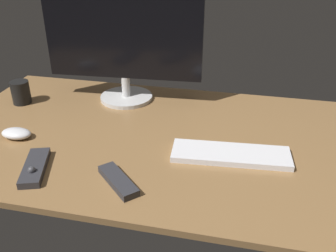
{
  "coord_description": "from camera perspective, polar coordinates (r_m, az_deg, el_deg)",
  "views": [
    {
      "loc": [
        30.76,
        -105.86,
        64.16
      ],
      "look_at": [
        7.66,
        -3.45,
        8.0
      ],
      "focal_mm": 40.26,
      "sensor_mm": 36.0,
      "label": 1
    }
  ],
  "objects": [
    {
      "name": "desk",
      "position": [
        1.27,
        -3.03,
        -1.71
      ],
      "size": [
        140.0,
        84.0,
        2.0
      ],
      "primitive_type": "cube",
      "color": "olive",
      "rests_on": "ground"
    },
    {
      "name": "monitor",
      "position": [
        1.45,
        -6.83,
        13.62
      ],
      "size": [
        59.85,
        20.83,
        48.8
      ],
      "rotation": [
        0.0,
        0.0,
        0.07
      ],
      "color": "silver",
      "rests_on": "desk"
    },
    {
      "name": "keyboard",
      "position": [
        1.16,
        9.48,
        -4.25
      ],
      "size": [
        36.39,
        14.33,
        1.79
      ],
      "primitive_type": "cube",
      "rotation": [
        0.0,
        0.0,
        0.08
      ],
      "color": "white",
      "rests_on": "desk"
    },
    {
      "name": "computer_mouse",
      "position": [
        1.34,
        -21.98,
        -1.05
      ],
      "size": [
        10.22,
        6.38,
        3.19
      ],
      "primitive_type": "ellipsoid",
      "rotation": [
        0.0,
        0.0,
        -0.01
      ],
      "color": "silver",
      "rests_on": "desk"
    },
    {
      "name": "media_remote",
      "position": [
        1.15,
        -19.52,
        -5.92
      ],
      "size": [
        11.33,
        18.89,
        3.49
      ],
      "rotation": [
        0.0,
        0.0,
        -1.24
      ],
      "color": "#2D2D33",
      "rests_on": "desk"
    },
    {
      "name": "tv_remote",
      "position": [
        1.04,
        -7.56,
        -8.21
      ],
      "size": [
        14.84,
        14.67,
        2.02
      ],
      "primitive_type": "cube",
      "rotation": [
        0.0,
        0.0,
        -0.78
      ],
      "color": "#2D2D33",
      "rests_on": "desk"
    },
    {
      "name": "coffee_mug",
      "position": [
        1.58,
        -21.39,
        4.77
      ],
      "size": [
        7.09,
        7.09,
        8.99
      ],
      "primitive_type": "cylinder",
      "color": "black",
      "rests_on": "desk"
    }
  ]
}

